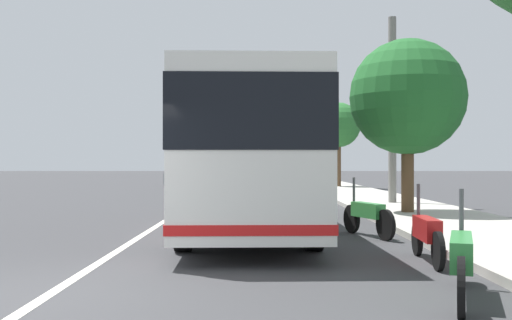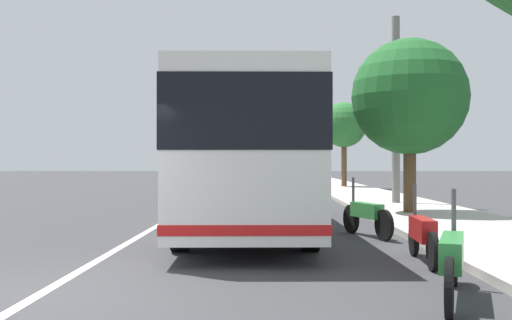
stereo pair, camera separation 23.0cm
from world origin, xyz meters
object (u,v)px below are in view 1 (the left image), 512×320
Objects in this scene: motorcycle_mid_row at (461,258)px; motorcycle_far_end at (367,215)px; roadside_tree_mid_block at (407,98)px; utility_pole at (392,112)px; roadside_tree_far_block at (338,125)px; motorcycle_angled at (427,234)px; car_far_distant at (238,182)px; car_ahead_same_lane at (184,176)px; coach_bus at (246,150)px.

motorcycle_far_end is at bearing 19.02° from motorcycle_mid_row.
roadside_tree_mid_block reaches higher than motorcycle_far_end.
roadside_tree_far_block is at bearing -0.45° from utility_pole.
roadside_tree_far_block reaches higher than motorcycle_angled.
car_far_distant is 0.61× the size of utility_pole.
utility_pole reaches higher than motorcycle_far_end.
motorcycle_far_end is at bearing 8.80° from motorcycle_angled.
motorcycle_mid_row is at bearing 15.84° from car_ahead_same_lane.
motorcycle_angled is at bearing -149.98° from coach_bus.
coach_bus reaches higher than motorcycle_far_end.
motorcycle_angled is 8.89m from roadside_tree_mid_block.
car_far_distant reaches higher than motorcycle_far_end.
utility_pole reaches higher than roadside_tree_far_block.
car_ahead_same_lane is 0.79× the size of roadside_tree_far_block.
motorcycle_angled is at bearing 11.73° from motorcycle_mid_row.
coach_bus is 23.50m from roadside_tree_far_block.
roadside_tree_far_block is 15.24m from utility_pole.
motorcycle_angled is (-4.82, -2.97, -1.44)m from coach_bus.
motorcycle_far_end is 0.47× the size of car_ahead_same_lane.
roadside_tree_far_block reaches higher than car_far_distant.
car_far_distant is (19.63, 3.20, 0.25)m from motorcycle_mid_row.
utility_pole is at bearing -36.58° from coach_bus.
car_far_distant is at bearing 15.00° from motorcycle_angled.
motorcycle_angled is 0.29× the size of utility_pole.
roadside_tree_far_block is (30.19, -2.75, 3.46)m from motorcycle_mid_row.
coach_bus is 2.65× the size of car_ahead_same_lane.
motorcycle_mid_row is at bearing 168.85° from roadside_tree_mid_block.
utility_pole is (4.23, -0.52, -0.05)m from roadside_tree_mid_block.
car_far_distant is 7.97m from utility_pole.
motorcycle_mid_row is 0.42× the size of roadside_tree_far_block.
roadside_tree_mid_block is at bearing 25.76° from car_ahead_same_lane.
roadside_tree_mid_block is (10.73, -2.11, 3.06)m from motorcycle_mid_row.
coach_bus is at bearing 41.53° from motorcycle_far_end.
car_ahead_same_lane is at bearing 17.09° from motorcycle_angled.
roadside_tree_mid_block is at bearing -42.89° from motorcycle_far_end.
roadside_tree_mid_block is (-8.90, -5.31, 2.82)m from car_far_distant.
motorcycle_angled is 1.02× the size of motorcycle_far_end.
motorcycle_angled is 0.38× the size of roadside_tree_far_block.
utility_pole is at bearing 9.17° from motorcycle_mid_row.
roadside_tree_far_block is (19.46, -0.64, 0.40)m from roadside_tree_mid_block.
car_far_distant is 0.79× the size of roadside_tree_far_block.
coach_bus is 4.96× the size of motorcycle_mid_row.
car_ahead_same_lane is 0.61× the size of utility_pole.
motorcycle_angled is at bearing 167.70° from roadside_tree_mid_block.
roadside_tree_far_block is (27.60, -2.42, 3.48)m from motorcycle_angled.
motorcycle_mid_row is 1.14× the size of motorcycle_far_end.
motorcycle_mid_row reaches higher than motorcycle_angled.
car_ahead_same_lane reaches higher than motorcycle_angled.
utility_pole is at bearing -124.16° from car_far_distant.
car_far_distant is 10.74m from roadside_tree_mid_block.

